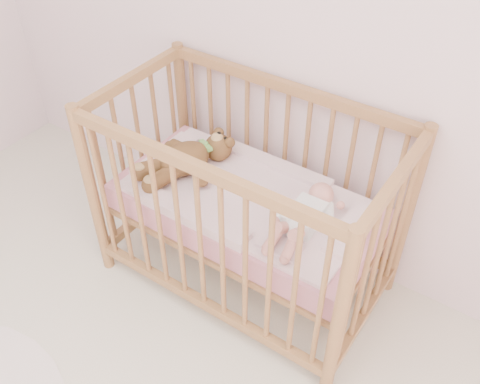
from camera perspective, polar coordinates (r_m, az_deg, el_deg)
The scene contains 5 objects.
crib at distance 2.50m, azimuth 0.64°, elevation -1.45°, with size 1.36×0.76×1.00m, color #A77D47, non-canonical shape.
mattress at distance 2.51m, azimuth 0.64°, elevation -1.70°, with size 1.22×0.62×0.13m, color #D4848F.
blanket at distance 2.46m, azimuth 0.65°, elevation -0.42°, with size 1.10×0.58×0.06m, color pink, non-canonical shape.
baby at distance 2.29m, azimuth 6.97°, elevation -2.20°, with size 0.24×0.51×0.12m, color white, non-canonical shape.
teddy_bear at distance 2.56m, azimuth -5.90°, elevation 3.56°, with size 0.38×0.54×0.15m, color brown, non-canonical shape.
Camera 1 is at (1.01, 0.05, 2.19)m, focal length 40.00 mm.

